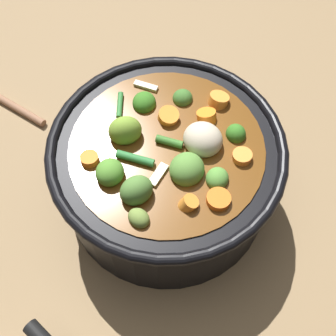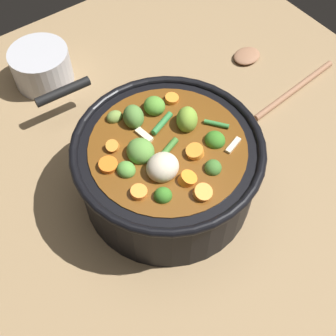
{
  "view_description": "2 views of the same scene",
  "coord_description": "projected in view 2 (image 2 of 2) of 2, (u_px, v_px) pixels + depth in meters",
  "views": [
    {
      "loc": [
        -0.18,
        0.23,
        0.57
      ],
      "look_at": [
        -0.01,
        0.01,
        0.11
      ],
      "focal_mm": 46.17,
      "sensor_mm": 36.0,
      "label": 1
    },
    {
      "loc": [
        -0.24,
        -0.32,
        0.65
      ],
      "look_at": [
        -0.01,
        -0.02,
        0.1
      ],
      "focal_mm": 47.15,
      "sensor_mm": 36.0,
      "label": 2
    }
  ],
  "objects": [
    {
      "name": "ground_plane",
      "position": [
        168.0,
        189.0,
        0.76
      ],
      "size": [
        1.1,
        1.1,
        0.0
      ],
      "primitive_type": "plane",
      "color": "#8C704C"
    },
    {
      "name": "cooking_pot",
      "position": [
        168.0,
        167.0,
        0.71
      ],
      "size": [
        0.3,
        0.3,
        0.15
      ],
      "color": "black",
      "rests_on": "ground_plane"
    },
    {
      "name": "wooden_spoon",
      "position": [
        268.0,
        71.0,
        0.92
      ],
      "size": [
        0.23,
        0.17,
        0.01
      ],
      "color": "#926448",
      "rests_on": "ground_plane"
    },
    {
      "name": "small_saucepan",
      "position": [
        42.0,
        67.0,
        0.88
      ],
      "size": [
        0.12,
        0.18,
        0.07
      ],
      "color": "#ADADB2",
      "rests_on": "ground_plane"
    }
  ]
}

